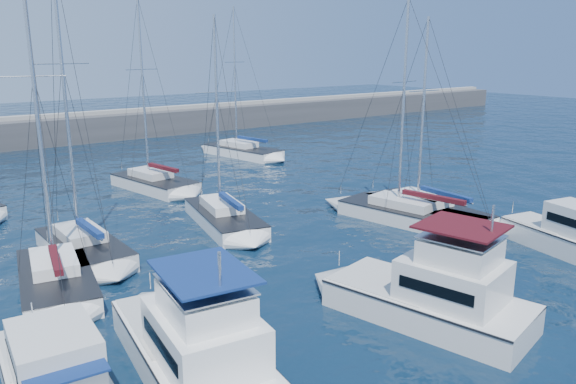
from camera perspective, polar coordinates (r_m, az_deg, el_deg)
ground at (r=26.35m, az=8.06°, el=-10.02°), size 220.00×220.00×0.00m
breakwater at (r=71.67m, az=-22.52°, el=5.46°), size 160.00×6.00×4.45m
motor_yacht_port_outer at (r=19.65m, az=-22.61°, el=-17.02°), size 3.23×6.76×3.20m
motor_yacht_port_inner at (r=19.51m, az=-9.17°, el=-15.59°), size 4.54×9.56×4.69m
motor_yacht_stbd_inner at (r=23.78m, az=14.89°, el=-10.18°), size 5.36×8.73×4.69m
motor_yacht_stbd_outer at (r=34.10m, az=26.66°, el=-4.04°), size 3.78×7.17×3.20m
sailboat_mid_a at (r=28.16m, az=-22.48°, el=-8.19°), size 4.33×8.04×15.49m
sailboat_mid_b at (r=31.90m, az=-20.05°, el=-5.31°), size 3.21×7.52×16.19m
sailboat_mid_c at (r=35.50m, az=-6.51°, el=-2.61°), size 4.62×8.70×13.13m
sailboat_mid_d at (r=36.72m, az=12.27°, el=-2.28°), size 4.93×9.73×14.13m
sailboat_mid_e at (r=37.92m, az=13.91°, el=-1.85°), size 3.46×8.91×13.08m
sailboat_back_b at (r=45.49m, az=-13.43°, el=0.90°), size 4.56×8.34×14.86m
sailboat_back_c at (r=58.27m, az=-4.66°, el=4.15°), size 4.77×9.43×15.21m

